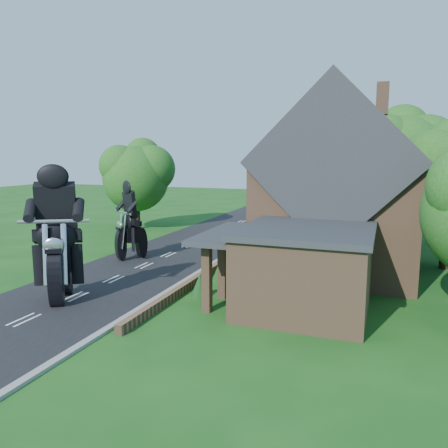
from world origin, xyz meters
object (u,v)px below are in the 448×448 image
(garden_wall, at_px, (226,261))
(house, at_px, (338,192))
(motorcycle_follow, at_px, (131,248))
(annex, at_px, (303,267))
(motorcycle_lead, at_px, (60,281))

(garden_wall, distance_m, house, 7.52)
(house, bearing_deg, garden_wall, -170.83)
(motorcycle_follow, bearing_deg, garden_wall, -138.25)
(garden_wall, height_order, annex, annex)
(house, relative_size, motorcycle_follow, 6.56)
(house, distance_m, motorcycle_follow, 12.71)
(house, height_order, motorcycle_lead, house)
(garden_wall, relative_size, annex, 3.12)
(annex, relative_size, motorcycle_lead, 3.66)
(garden_wall, relative_size, house, 2.15)
(house, xyz_separation_m, annex, (-0.62, -6.80, -2.58))
(motorcycle_lead, bearing_deg, motorcycle_follow, -110.27)
(garden_wall, distance_m, motorcycle_follow, 5.94)
(annex, xyz_separation_m, motorcycle_lead, (-10.11, -2.83, -0.87))
(annex, xyz_separation_m, motorcycle_follow, (-11.42, 4.92, -1.04))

